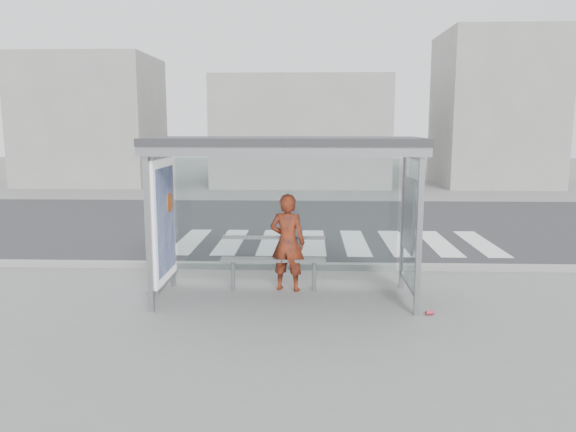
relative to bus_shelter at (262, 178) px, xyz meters
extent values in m
plane|color=slate|center=(0.37, -0.06, -1.98)|extent=(80.00, 80.00, 0.00)
cube|color=#29292C|center=(0.37, 6.94, -1.98)|extent=(30.00, 10.00, 0.01)
cube|color=gray|center=(0.37, 1.89, -1.92)|extent=(30.00, 0.18, 0.12)
cube|color=silver|center=(-2.13, 4.44, -1.98)|extent=(0.55, 3.00, 0.00)
cube|color=silver|center=(-1.13, 4.44, -1.98)|extent=(0.55, 3.00, 0.00)
cube|color=silver|center=(-0.13, 4.44, -1.98)|extent=(0.55, 3.00, 0.00)
cube|color=silver|center=(0.87, 4.44, -1.98)|extent=(0.55, 3.00, 0.00)
cube|color=silver|center=(1.87, 4.44, -1.98)|extent=(0.55, 3.00, 0.00)
cube|color=silver|center=(2.87, 4.44, -1.98)|extent=(0.55, 3.00, 0.00)
cube|color=silver|center=(3.87, 4.44, -1.98)|extent=(0.55, 3.00, 0.00)
cube|color=silver|center=(4.87, 4.44, -1.98)|extent=(0.55, 3.00, 0.00)
cube|color=gray|center=(-1.63, -0.76, -0.73)|extent=(0.08, 0.08, 2.50)
cube|color=gray|center=(2.37, -0.76, -0.73)|extent=(0.08, 0.08, 2.50)
cube|color=gray|center=(-1.63, 0.64, -0.73)|extent=(0.08, 0.08, 2.50)
cube|color=gray|center=(2.37, 0.64, -0.73)|extent=(0.08, 0.08, 2.50)
cube|color=#2D2D30|center=(0.37, -0.06, 0.58)|extent=(4.25, 1.65, 0.12)
cube|color=gray|center=(0.37, -0.82, 0.47)|extent=(4.25, 0.06, 0.18)
cube|color=white|center=(0.37, 0.64, -0.68)|extent=(3.80, 0.02, 2.00)
cube|color=white|center=(-1.63, -0.06, -0.68)|extent=(0.15, 1.25, 2.00)
cube|color=#3448BB|center=(-1.54, -0.06, -0.68)|extent=(0.01, 1.10, 1.70)
cylinder|color=#DB5913|center=(-1.53, 0.19, -0.43)|extent=(0.02, 0.32, 0.32)
cube|color=white|center=(2.37, -0.06, -0.68)|extent=(0.03, 1.25, 2.00)
cube|color=beige|center=(2.34, -0.01, -0.58)|extent=(0.03, 0.86, 1.16)
cube|color=gray|center=(-9.63, 17.94, 1.02)|extent=(6.00, 5.00, 6.00)
cube|color=gray|center=(0.37, 17.94, 0.52)|extent=(8.00, 5.00, 5.00)
cube|color=gray|center=(9.37, 17.94, 1.52)|extent=(5.00, 5.00, 7.00)
imported|color=#CA4E13|center=(0.40, 0.46, -1.15)|extent=(0.68, 0.53, 1.67)
cube|color=slate|center=(0.15, 0.41, -1.44)|extent=(1.78, 0.22, 0.05)
cylinder|color=slate|center=(-0.54, 0.41, -1.72)|extent=(0.07, 0.07, 0.52)
cylinder|color=slate|center=(0.85, 0.41, -1.72)|extent=(0.07, 0.07, 0.52)
cube|color=slate|center=(0.15, 0.60, -1.09)|extent=(1.78, 0.04, 0.06)
cylinder|color=#D93F53|center=(2.57, -0.76, -1.95)|extent=(0.14, 0.10, 0.07)
camera|label=1|loc=(0.75, -8.87, 0.83)|focal=35.00mm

